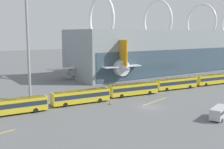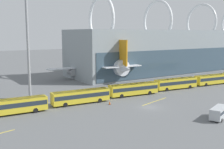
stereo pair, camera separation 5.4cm
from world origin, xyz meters
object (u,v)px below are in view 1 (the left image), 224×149
(airliner_parked_remote, at_px, (177,54))
(shuttle_bus_3, at_px, (176,83))
(shuttle_bus_0, at_px, (13,105))
(shuttle_bus_4, at_px, (213,79))
(traffic_cone_0, at_px, (110,103))
(service_van_foreground, at_px, (219,112))
(floodlight_mast, at_px, (27,12))
(shuttle_bus_2, at_px, (134,89))
(shuttle_bus_1, at_px, (81,96))
(airliner_at_gate_far, at_px, (98,64))

(airliner_parked_remote, height_order, shuttle_bus_3, airliner_parked_remote)
(shuttle_bus_0, relative_size, shuttle_bus_3, 0.99)
(shuttle_bus_4, bearing_deg, traffic_cone_0, -169.79)
(shuttle_bus_0, height_order, service_van_foreground, shuttle_bus_0)
(shuttle_bus_0, distance_m, shuttle_bus_3, 45.26)
(floodlight_mast, bearing_deg, traffic_cone_0, -48.49)
(shuttle_bus_3, bearing_deg, airliner_parked_remote, 49.82)
(shuttle_bus_2, distance_m, traffic_cone_0, 11.06)
(airliner_parked_remote, bearing_deg, shuttle_bus_3, 157.18)
(airliner_parked_remote, xyz_separation_m, shuttle_bus_3, (-49.23, -47.63, -3.15))
(airliner_parked_remote, bearing_deg, service_van_foreground, 161.96)
(shuttle_bus_0, xyz_separation_m, shuttle_bus_1, (15.09, 0.35, 0.00))
(shuttle_bus_1, distance_m, shuttle_bus_4, 45.26)
(shuttle_bus_0, height_order, shuttle_bus_3, same)
(shuttle_bus_0, relative_size, floodlight_mast, 0.43)
(service_van_foreground, distance_m, traffic_cone_0, 23.03)
(shuttle_bus_1, height_order, service_van_foreground, shuttle_bus_1)
(airliner_at_gate_far, height_order, airliner_parked_remote, airliner_at_gate_far)
(shuttle_bus_3, xyz_separation_m, shuttle_bus_4, (15.09, -0.98, 0.00))
(airliner_at_gate_far, height_order, shuttle_bus_1, airliner_at_gate_far)
(shuttle_bus_2, xyz_separation_m, traffic_cone_0, (-10.03, -4.43, -1.43))
(shuttle_bus_3, xyz_separation_m, service_van_foreground, (-13.86, -24.50, -0.47))
(shuttle_bus_3, height_order, service_van_foreground, shuttle_bus_3)
(airliner_parked_remote, bearing_deg, shuttle_bus_1, 144.22)
(airliner_at_gate_far, bearing_deg, shuttle_bus_0, 131.90)
(service_van_foreground, bearing_deg, shuttle_bus_2, 71.74)
(airliner_parked_remote, xyz_separation_m, traffic_cone_0, (-74.34, -52.05, -4.58))
(airliner_at_gate_far, distance_m, shuttle_bus_3, 32.93)
(floodlight_mast, height_order, traffic_cone_0, floodlight_mast)
(airliner_parked_remote, xyz_separation_m, shuttle_bus_2, (-64.31, -47.63, -3.15))
(shuttle_bus_2, xyz_separation_m, shuttle_bus_4, (30.17, -0.98, 0.00))
(airliner_parked_remote, distance_m, service_van_foreground, 95.90)
(airliner_at_gate_far, height_order, traffic_cone_0, airliner_at_gate_far)
(service_van_foreground, relative_size, traffic_cone_0, 7.88)
(shuttle_bus_0, distance_m, shuttle_bus_1, 15.09)
(traffic_cone_0, bearing_deg, floodlight_mast, 131.51)
(traffic_cone_0, bearing_deg, shuttle_bus_3, 10.00)
(airliner_parked_remote, distance_m, shuttle_bus_3, 68.57)
(airliner_at_gate_far, bearing_deg, shuttle_bus_2, 167.24)
(shuttle_bus_0, bearing_deg, airliner_at_gate_far, 43.26)
(airliner_parked_remote, height_order, floodlight_mast, floodlight_mast)
(airliner_parked_remote, bearing_deg, airliner_at_gate_far, 128.63)
(airliner_at_gate_far, distance_m, shuttle_bus_1, 39.88)
(shuttle_bus_0, bearing_deg, traffic_cone_0, -7.96)
(airliner_at_gate_far, xyz_separation_m, service_van_foreground, (-6.89, -56.55, -3.51))
(airliner_parked_remote, relative_size, shuttle_bus_0, 2.89)
(shuttle_bus_3, relative_size, shuttle_bus_4, 1.00)
(floodlight_mast, bearing_deg, service_van_foreground, -55.02)
(shuttle_bus_0, relative_size, shuttle_bus_2, 0.99)
(shuttle_bus_3, bearing_deg, airliner_at_gate_far, 108.03)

